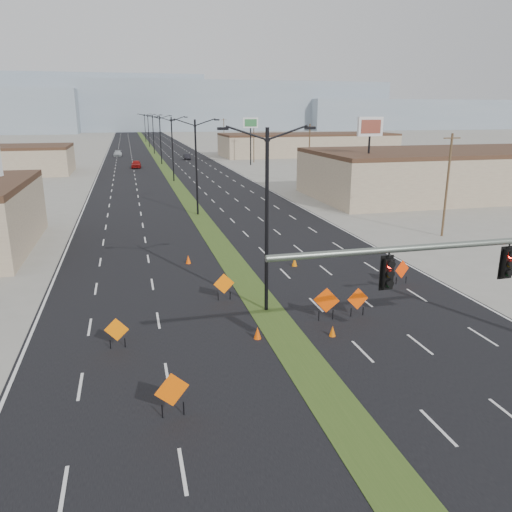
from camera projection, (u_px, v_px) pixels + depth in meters
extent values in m
plane|color=gray|center=(360.00, 441.00, 16.92)|extent=(600.00, 600.00, 0.00)
cube|color=black|center=(161.00, 162.00, 110.02)|extent=(25.00, 400.00, 0.02)
cube|color=#314C1B|center=(161.00, 162.00, 110.02)|extent=(2.00, 400.00, 0.04)
cube|color=tan|center=(447.00, 175.00, 66.09)|extent=(36.00, 18.00, 5.50)
cube|color=tan|center=(308.00, 145.00, 127.62)|extent=(44.00, 16.00, 5.00)
cube|color=#8393A3|center=(204.00, 106.00, 301.77)|extent=(220.00, 50.00, 28.00)
cube|color=#8393A3|center=(418.00, 115.00, 326.97)|extent=(160.00, 50.00, 18.00)
cube|color=#8393A3|center=(85.00, 103.00, 303.27)|extent=(140.00, 50.00, 32.00)
cylinder|color=slate|center=(476.00, 244.00, 18.32)|extent=(16.00, 0.24, 0.24)
cube|color=black|center=(388.00, 274.00, 17.74)|extent=(0.50, 0.28, 1.30)
sphere|color=#FF0C05|center=(391.00, 265.00, 17.49)|extent=(0.22, 0.22, 0.22)
cube|color=black|center=(507.00, 263.00, 18.92)|extent=(0.50, 0.28, 1.30)
sphere|color=#FF0C05|center=(511.00, 256.00, 18.67)|extent=(0.22, 0.22, 0.22)
cylinder|color=black|center=(267.00, 223.00, 26.70)|extent=(0.20, 0.20, 10.00)
cube|color=black|center=(223.00, 129.00, 24.78)|extent=(0.55, 0.24, 0.14)
cube|color=black|center=(310.00, 128.00, 25.87)|extent=(0.55, 0.24, 0.14)
cylinder|color=black|center=(196.00, 168.00, 52.77)|extent=(0.20, 0.20, 10.00)
cube|color=black|center=(172.00, 120.00, 50.85)|extent=(0.55, 0.24, 0.14)
cube|color=black|center=(217.00, 120.00, 51.94)|extent=(0.55, 0.24, 0.14)
cylinder|color=black|center=(173.00, 150.00, 78.83)|extent=(0.20, 0.20, 10.00)
cube|color=black|center=(156.00, 117.00, 76.91)|extent=(0.55, 0.24, 0.14)
cube|color=black|center=(186.00, 117.00, 78.00)|extent=(0.55, 0.24, 0.14)
cylinder|color=black|center=(161.00, 140.00, 104.90)|extent=(0.20, 0.20, 10.00)
cube|color=black|center=(148.00, 116.00, 102.98)|extent=(0.55, 0.24, 0.14)
cube|color=black|center=(170.00, 116.00, 104.07)|extent=(0.55, 0.24, 0.14)
cylinder|color=black|center=(153.00, 135.00, 130.97)|extent=(0.20, 0.20, 10.00)
cube|color=black|center=(143.00, 115.00, 129.04)|extent=(0.55, 0.24, 0.14)
cube|color=black|center=(161.00, 115.00, 130.13)|extent=(0.55, 0.24, 0.14)
cylinder|color=black|center=(149.00, 131.00, 157.03)|extent=(0.20, 0.20, 10.00)
cube|color=black|center=(140.00, 114.00, 155.11)|extent=(0.55, 0.24, 0.14)
cube|color=black|center=(155.00, 114.00, 156.20)|extent=(0.55, 0.24, 0.14)
cylinder|color=black|center=(145.00, 128.00, 183.10)|extent=(0.20, 0.20, 10.00)
cube|color=black|center=(138.00, 114.00, 181.18)|extent=(0.55, 0.24, 0.14)
cube|color=black|center=(151.00, 114.00, 182.26)|extent=(0.55, 0.24, 0.14)
cylinder|color=#4C3823|center=(447.00, 186.00, 43.68)|extent=(0.20, 0.20, 9.00)
cube|color=#4C3823|center=(452.00, 138.00, 42.54)|extent=(1.60, 0.10, 0.10)
cylinder|color=#4C3823|center=(309.00, 154.00, 76.26)|extent=(0.20, 0.20, 9.00)
cube|color=#4C3823|center=(310.00, 127.00, 75.12)|extent=(1.60, 0.10, 0.10)
cylinder|color=#4C3823|center=(254.00, 142.00, 108.84)|extent=(0.20, 0.20, 9.00)
cube|color=#4C3823|center=(254.00, 122.00, 107.70)|extent=(1.60, 0.10, 0.10)
cylinder|color=#4C3823|center=(224.00, 135.00, 141.42)|extent=(0.20, 0.20, 9.00)
cube|color=#4C3823|center=(224.00, 120.00, 140.28)|extent=(1.60, 0.10, 0.10)
imported|color=maroon|center=(136.00, 164.00, 99.10)|extent=(2.08, 4.59, 1.53)
imported|color=black|center=(187.00, 157.00, 116.36)|extent=(1.40, 3.90, 1.28)
imported|color=#B8BEC2|center=(118.00, 154.00, 124.93)|extent=(2.10, 4.81, 1.37)
cube|color=#E65604|center=(172.00, 390.00, 17.99)|extent=(1.29, 0.41, 1.33)
cylinder|color=black|center=(162.00, 411.00, 18.13)|extent=(0.05, 0.05, 0.55)
cylinder|color=black|center=(184.00, 408.00, 18.31)|extent=(0.05, 0.05, 0.55)
cube|color=orange|center=(117.00, 330.00, 23.31)|extent=(1.13, 0.25, 1.15)
cylinder|color=black|center=(110.00, 344.00, 23.43)|extent=(0.05, 0.05, 0.48)
cylinder|color=black|center=(125.00, 343.00, 23.59)|extent=(0.05, 0.05, 0.48)
cube|color=#FF6C05|center=(224.00, 284.00, 29.33)|extent=(1.24, 0.08, 1.24)
cylinder|color=black|center=(218.00, 296.00, 29.46)|extent=(0.05, 0.05, 0.52)
cylinder|color=black|center=(230.00, 295.00, 29.63)|extent=(0.05, 0.05, 0.52)
cube|color=#FF4C05|center=(326.00, 300.00, 26.42)|extent=(1.28, 0.57, 1.38)
cylinder|color=black|center=(319.00, 316.00, 26.57)|extent=(0.05, 0.05, 0.57)
cylinder|color=black|center=(333.00, 315.00, 26.76)|extent=(0.05, 0.05, 0.57)
cube|color=#F74905|center=(358.00, 299.00, 26.99)|extent=(1.23, 0.08, 1.22)
cylinder|color=black|center=(351.00, 312.00, 27.12)|extent=(0.05, 0.05, 0.51)
cylinder|color=black|center=(363.00, 311.00, 27.29)|extent=(0.05, 0.05, 0.51)
cube|color=#FD3905|center=(402.00, 269.00, 32.09)|extent=(1.16, 0.41, 1.20)
cylinder|color=black|center=(396.00, 281.00, 32.21)|extent=(0.05, 0.05, 0.50)
cylinder|color=black|center=(406.00, 280.00, 32.38)|extent=(0.05, 0.05, 0.50)
cone|color=#DE4904|center=(257.00, 333.00, 24.46)|extent=(0.50, 0.50, 0.63)
cone|color=#D75904|center=(332.00, 331.00, 24.75)|extent=(0.41, 0.41, 0.56)
cone|color=#D76704|center=(295.00, 262.00, 36.01)|extent=(0.47, 0.47, 0.67)
cone|color=#ED4C05|center=(188.00, 259.00, 36.60)|extent=(0.41, 0.41, 0.65)
cylinder|color=black|center=(368.00, 168.00, 59.82)|extent=(0.24, 0.24, 8.43)
cube|color=white|center=(370.00, 127.00, 58.46)|extent=(3.35, 0.74, 2.22)
cube|color=brown|center=(371.00, 127.00, 58.27)|extent=(2.65, 0.37, 1.55)
cylinder|color=black|center=(251.00, 146.00, 103.56)|extent=(0.24, 0.24, 7.96)
cube|color=white|center=(251.00, 123.00, 102.27)|extent=(3.16, 0.57, 2.09)
cube|color=#2E753C|center=(251.00, 123.00, 102.09)|extent=(2.51, 0.23, 1.47)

